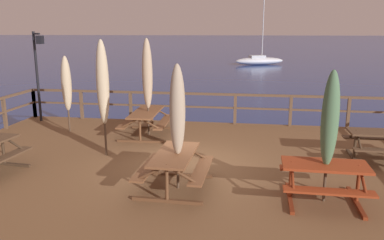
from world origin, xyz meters
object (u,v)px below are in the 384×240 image
(picnic_table_back_left, at_px, (146,118))
(lamp_post_hooked, at_px, (38,63))
(patio_umbrella_short_back, at_px, (330,120))
(sailboat_distant, at_px, (259,60))
(patio_umbrella_short_front, at_px, (147,74))
(patio_umbrella_tall_mid_right, at_px, (66,84))
(patio_umbrella_short_mid, at_px, (177,111))
(picnic_table_mid_left, at_px, (324,175))
(patio_umbrella_tall_back_right, at_px, (103,83))
(picnic_table_front_right, at_px, (175,163))

(picnic_table_back_left, height_order, lamp_post_hooked, lamp_post_hooked)
(patio_umbrella_short_back, height_order, sailboat_distant, sailboat_distant)
(patio_umbrella_short_front, xyz_separation_m, sailboat_distant, (4.12, 35.52, -2.21))
(patio_umbrella_tall_mid_right, relative_size, patio_umbrella_short_back, 0.96)
(picnic_table_back_left, height_order, sailboat_distant, sailboat_distant)
(picnic_table_back_left, relative_size, patio_umbrella_short_mid, 0.80)
(picnic_table_mid_left, bearing_deg, patio_umbrella_tall_mid_right, 149.46)
(lamp_post_hooked, bearing_deg, patio_umbrella_tall_back_right, -42.31)
(picnic_table_mid_left, height_order, patio_umbrella_short_back, patio_umbrella_short_back)
(picnic_table_back_left, distance_m, patio_umbrella_tall_mid_right, 2.81)
(sailboat_distant, bearing_deg, patio_umbrella_short_mid, -93.49)
(picnic_table_front_right, relative_size, sailboat_distant, 0.23)
(picnic_table_front_right, height_order, picnic_table_mid_left, same)
(picnic_table_mid_left, height_order, lamp_post_hooked, lamp_post_hooked)
(patio_umbrella_tall_mid_right, relative_size, patio_umbrella_tall_back_right, 0.81)
(picnic_table_back_left, distance_m, patio_umbrella_short_mid, 4.51)
(picnic_table_front_right, bearing_deg, patio_umbrella_short_mid, 11.74)
(picnic_table_front_right, xyz_separation_m, lamp_post_hooked, (-5.89, 5.22, 1.56))
(picnic_table_mid_left, bearing_deg, picnic_table_back_left, 137.78)
(picnic_table_back_left, distance_m, patio_umbrella_tall_back_right, 2.59)
(sailboat_distant, bearing_deg, patio_umbrella_short_back, -89.28)
(patio_umbrella_tall_mid_right, bearing_deg, patio_umbrella_short_back, -30.38)
(picnic_table_back_left, bearing_deg, patio_umbrella_short_mid, -66.26)
(patio_umbrella_short_front, bearing_deg, patio_umbrella_tall_back_right, -104.95)
(sailboat_distant, bearing_deg, lamp_post_hooked, -103.69)
(picnic_table_front_right, relative_size, patio_umbrella_short_mid, 0.69)
(patio_umbrella_short_mid, relative_size, sailboat_distant, 0.34)
(picnic_table_front_right, height_order, patio_umbrella_short_front, patio_umbrella_short_front)
(picnic_table_mid_left, xyz_separation_m, patio_umbrella_short_front, (-4.60, 4.28, 1.37))
(picnic_table_back_left, relative_size, patio_umbrella_short_front, 0.69)
(picnic_table_front_right, distance_m, patio_umbrella_tall_back_right, 3.22)
(picnic_table_mid_left, distance_m, patio_umbrella_tall_back_right, 5.76)
(patio_umbrella_tall_mid_right, bearing_deg, picnic_table_mid_left, -30.54)
(picnic_table_back_left, relative_size, lamp_post_hooked, 0.65)
(lamp_post_hooked, height_order, sailboat_distant, sailboat_distant)
(patio_umbrella_tall_back_right, bearing_deg, patio_umbrella_short_front, 75.05)
(picnic_table_back_left, distance_m, patio_umbrella_short_front, 1.36)
(patio_umbrella_tall_mid_right, height_order, sailboat_distant, sailboat_distant)
(picnic_table_mid_left, xyz_separation_m, patio_umbrella_short_mid, (-2.90, 0.22, 1.11))
(picnic_table_mid_left, bearing_deg, sailboat_distant, 90.69)
(patio_umbrella_short_back, bearing_deg, lamp_post_hooked, 148.61)
(patio_umbrella_short_front, height_order, sailboat_distant, sailboat_distant)
(picnic_table_front_right, distance_m, sailboat_distant, 39.67)
(picnic_table_mid_left, bearing_deg, lamp_post_hooked, 148.48)
(patio_umbrella_short_mid, distance_m, patio_umbrella_tall_back_right, 2.97)
(picnic_table_mid_left, relative_size, lamp_post_hooked, 0.51)
(patio_umbrella_tall_mid_right, height_order, patio_umbrella_short_back, patio_umbrella_short_back)
(picnic_table_front_right, height_order, patio_umbrella_short_mid, patio_umbrella_short_mid)
(patio_umbrella_short_front, xyz_separation_m, lamp_post_hooked, (-4.25, 1.15, 0.19))
(picnic_table_back_left, xyz_separation_m, patio_umbrella_tall_back_right, (-0.53, -2.14, 1.36))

